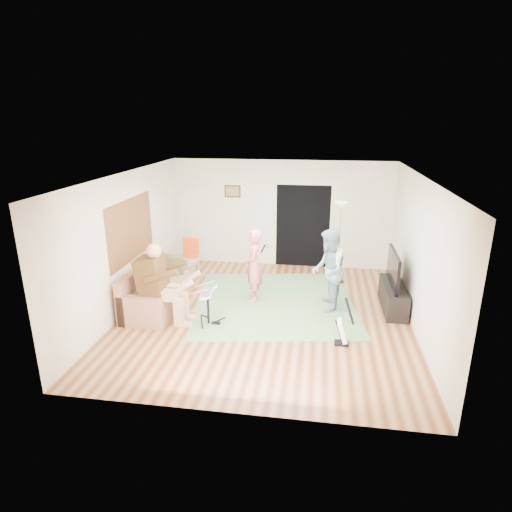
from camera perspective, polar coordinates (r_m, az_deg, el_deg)
The scene contains 19 objects.
floor at distance 8.49m, azimuth 1.28°, elevation -7.73°, with size 6.00×6.00×0.00m, color brown.
walls at distance 8.00m, azimuth 1.35°, elevation 1.01°, with size 5.50×6.00×2.70m, color silver, non-canonical shape.
ceiling at distance 7.71m, azimuth 1.42°, elevation 10.65°, with size 6.00×6.00×0.00m, color white.
window_blinds at distance 8.89m, azimuth -16.32°, elevation 3.36°, with size 2.05×2.05×0.00m, color brown.
doorway at distance 10.91m, azimuth 6.25°, elevation 3.93°, with size 2.10×2.10×0.00m, color black.
picture_frame at distance 10.95m, azimuth -3.15°, elevation 8.61°, with size 0.42×0.03×0.32m, color #3F2314.
area_rug at distance 9.00m, azimuth 2.46°, elevation -6.14°, with size 3.23×3.33×0.02m, color #54804E.
sofa at distance 9.00m, azimuth -13.33°, elevation -4.75°, with size 0.86×2.09×0.84m.
drummer at distance 8.17m, azimuth -12.25°, elevation -4.69°, with size 0.99×0.55×1.52m.
drum_kit at distance 8.03m, azimuth -6.39°, elevation -7.01°, with size 0.38×0.68×0.70m.
singer at distance 8.83m, azimuth -0.34°, elevation -1.30°, with size 0.56×0.37×1.53m, color #DB5F6D.
microphone at distance 8.68m, azimuth 0.96°, elevation 0.99°, with size 0.06×0.06×0.24m, color black, non-canonical shape.
guitarist at distance 8.50m, azimuth 9.59°, elevation -1.93°, with size 0.80×0.62×1.65m, color #6F8FA3.
guitar_held at distance 8.41m, azimuth 11.05°, elevation -0.09°, with size 0.12×0.60×0.26m, color white, non-canonical shape.
guitar_spare at distance 7.49m, azimuth 11.49°, elevation -9.76°, with size 0.31×0.28×0.86m.
torchiere_lamp at distance 9.86m, azimuth 11.10°, elevation 3.68°, with size 0.34×0.34×1.90m.
dining_chair at distance 10.42m, azimuth -8.79°, elevation -0.98°, with size 0.39×0.41×0.93m.
tv_cabinet at distance 9.06m, azimuth 17.80°, elevation -5.20°, with size 0.40×1.40×0.50m, color black.
television at distance 8.84m, azimuth 17.85°, elevation -1.61°, with size 0.06×1.21×0.69m, color black.
Camera 1 is at (0.97, -7.58, 3.70)m, focal length 30.00 mm.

